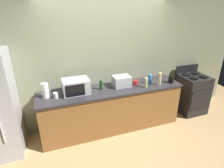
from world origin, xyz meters
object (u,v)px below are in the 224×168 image
(bottle_wine, at_px, (101,85))
(mug_red, at_px, (135,82))
(cordless_phone, at_px, (171,79))
(bottle_spray_cleaner, at_px, (150,79))
(paper_towel_roll, at_px, (45,91))
(toaster_oven, at_px, (121,81))
(bottle_hand_soap, at_px, (160,79))
(stove_range, at_px, (192,93))
(mug_white, at_px, (56,95))
(microwave, at_px, (76,86))
(bottle_vinegar, at_px, (146,83))

(bottle_wine, distance_m, mug_red, 0.73)
(cordless_phone, height_order, bottle_spray_cleaner, bottle_spray_cleaner)
(paper_towel_roll, xyz_separation_m, bottle_spray_cleaner, (2.04, -0.06, -0.04))
(toaster_oven, relative_size, bottle_hand_soap, 1.30)
(paper_towel_roll, height_order, bottle_hand_soap, paper_towel_roll)
(stove_range, distance_m, mug_white, 3.10)
(bottle_spray_cleaner, distance_m, bottle_hand_soap, 0.20)
(bottle_hand_soap, bearing_deg, bottle_spray_cleaner, 136.36)
(bottle_spray_cleaner, height_order, bottle_wine, bottle_spray_cleaner)
(microwave, distance_m, bottle_hand_soap, 1.66)
(bottle_hand_soap, relative_size, bottle_wine, 1.39)
(stove_range, xyz_separation_m, toaster_oven, (-1.78, 0.06, 0.54))
(cordless_phone, xyz_separation_m, bottle_spray_cleaner, (-0.44, 0.12, 0.02))
(bottle_spray_cleaner, height_order, mug_white, bottle_spray_cleaner)
(bottle_vinegar, bearing_deg, bottle_wine, 166.59)
(mug_white, bearing_deg, mug_red, 2.07)
(bottle_wine, height_order, mug_white, bottle_wine)
(bottle_vinegar, xyz_separation_m, bottle_spray_cleaner, (0.18, 0.15, -0.01))
(microwave, distance_m, bottle_wine, 0.48)
(toaster_oven, distance_m, mug_white, 1.28)
(microwave, relative_size, bottle_spray_cleaner, 2.54)
(mug_white, bearing_deg, bottle_hand_soap, -3.39)
(stove_range, distance_m, bottle_wine, 2.27)
(stove_range, bearing_deg, mug_red, 178.93)
(stove_range, xyz_separation_m, bottle_hand_soap, (-1.03, -0.15, 0.57))
(cordless_phone, relative_size, bottle_spray_cleaner, 0.79)
(bottle_vinegar, relative_size, bottle_hand_soap, 0.77)
(toaster_oven, xyz_separation_m, bottle_wine, (-0.43, -0.02, -0.01))
(bottle_vinegar, distance_m, bottle_spray_cleaner, 0.23)
(stove_range, height_order, bottle_spray_cleaner, bottle_spray_cleaner)
(stove_range, relative_size, microwave, 2.25)
(stove_range, distance_m, bottle_spray_cleaner, 1.29)
(microwave, relative_size, mug_red, 5.04)
(bottle_vinegar, relative_size, mug_white, 1.94)
(mug_white, bearing_deg, stove_range, 0.55)
(cordless_phone, bearing_deg, paper_towel_roll, 175.10)
(toaster_oven, xyz_separation_m, paper_towel_roll, (-1.44, -0.01, 0.03))
(bottle_wine, bearing_deg, cordless_phone, -6.49)
(cordless_phone, relative_size, mug_white, 1.46)
(toaster_oven, height_order, bottle_wine, toaster_oven)
(microwave, distance_m, bottle_vinegar, 1.35)
(mug_red, bearing_deg, bottle_vinegar, -55.84)
(microwave, bearing_deg, bottle_wine, -1.15)
(cordless_phone, xyz_separation_m, mug_white, (-2.31, 0.10, -0.02))
(bottle_spray_cleaner, relative_size, mug_red, 1.99)
(cordless_phone, bearing_deg, bottle_vinegar, -177.35)
(microwave, distance_m, mug_white, 0.39)
(bottle_vinegar, bearing_deg, microwave, 170.88)
(paper_towel_roll, bearing_deg, microwave, -0.24)
(stove_range, bearing_deg, microwave, 178.97)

